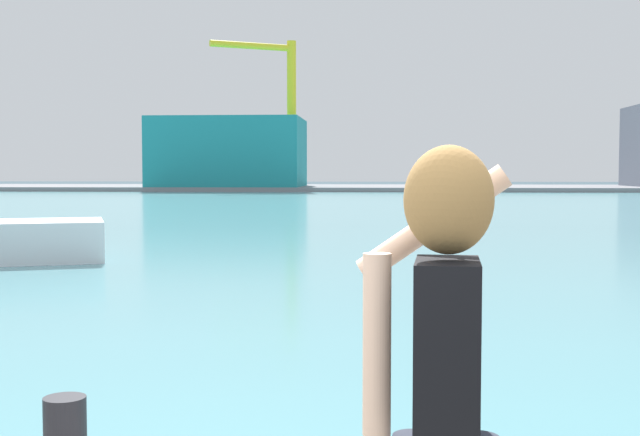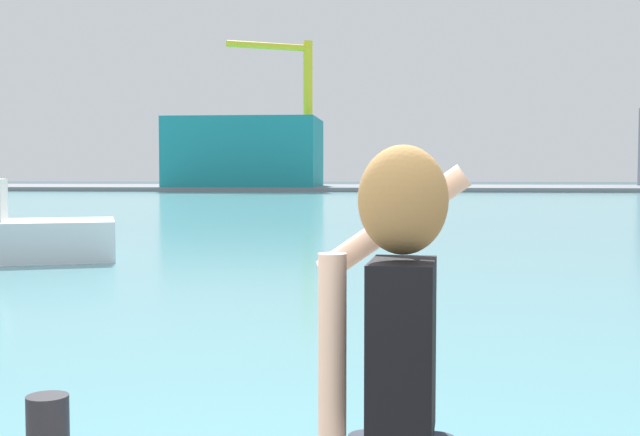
% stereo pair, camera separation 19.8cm
% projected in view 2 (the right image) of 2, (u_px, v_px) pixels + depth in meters
% --- Properties ---
extents(ground_plane, '(220.00, 220.00, 0.00)m').
position_uv_depth(ground_plane, '(383.00, 206.00, 52.44)').
color(ground_plane, '#334751').
extents(harbor_water, '(140.00, 100.00, 0.02)m').
position_uv_depth(harbor_water, '(384.00, 204.00, 54.43)').
color(harbor_water, '#599EA8').
rests_on(harbor_water, ground_plane).
extents(far_shore_dock, '(140.00, 20.00, 0.47)m').
position_uv_depth(far_shore_dock, '(389.00, 188.00, 94.19)').
color(far_shore_dock, gray).
rests_on(far_shore_dock, ground_plane).
extents(person_photographer, '(0.53, 0.56, 1.74)m').
position_uv_depth(person_photographer, '(399.00, 360.00, 2.64)').
color(person_photographer, '#2D3342').
rests_on(person_photographer, quay_promenade).
extents(warehouse_left, '(15.97, 12.05, 7.38)m').
position_uv_depth(warehouse_left, '(246.00, 153.00, 91.63)').
color(warehouse_left, teal).
rests_on(warehouse_left, far_shore_dock).
extents(port_crane, '(8.77, 5.11, 15.80)m').
position_uv_depth(port_crane, '(299.00, 99.00, 91.10)').
color(port_crane, yellow).
rests_on(port_crane, far_shore_dock).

